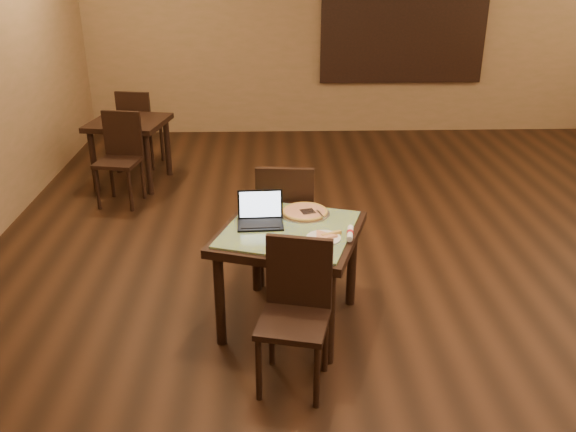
{
  "coord_description": "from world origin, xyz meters",
  "views": [
    {
      "loc": [
        -1.41,
        -3.89,
        2.53
      ],
      "look_at": [
        -1.29,
        -0.09,
        0.85
      ],
      "focal_mm": 38.0,
      "sensor_mm": 36.0,
      "label": 1
    }
  ],
  "objects_px": {
    "chair_main_far": "(286,217)",
    "other_table_b_chair_near": "(121,153)",
    "tiled_table": "(289,242)",
    "other_table_b": "(129,131)",
    "laptop": "(260,215)",
    "other_table_b_chair_far": "(138,124)",
    "chair_main_near": "(296,305)",
    "pizza_pan": "(305,213)"
  },
  "relations": [
    {
      "from": "chair_main_far",
      "to": "other_table_b_chair_near",
      "type": "height_order",
      "value": "chair_main_far"
    },
    {
      "from": "tiled_table",
      "to": "other_table_b",
      "type": "distance_m",
      "value": 3.44
    },
    {
      "from": "laptop",
      "to": "other_table_b",
      "type": "bearing_deg",
      "value": 115.22
    },
    {
      "from": "chair_main_far",
      "to": "other_table_b",
      "type": "height_order",
      "value": "chair_main_far"
    },
    {
      "from": "other_table_b",
      "to": "other_table_b_chair_far",
      "type": "relative_size",
      "value": 0.96
    },
    {
      "from": "chair_main_near",
      "to": "other_table_b_chair_near",
      "type": "relative_size",
      "value": 0.98
    },
    {
      "from": "other_table_b",
      "to": "other_table_b_chair_far",
      "type": "bearing_deg",
      "value": 102.08
    },
    {
      "from": "chair_main_far",
      "to": "pizza_pan",
      "type": "bearing_deg",
      "value": 114.55
    },
    {
      "from": "pizza_pan",
      "to": "laptop",
      "type": "bearing_deg",
      "value": -156.43
    },
    {
      "from": "tiled_table",
      "to": "other_table_b_chair_far",
      "type": "height_order",
      "value": "other_table_b_chair_far"
    },
    {
      "from": "chair_main_far",
      "to": "other_table_b_chair_near",
      "type": "distance_m",
      "value": 2.48
    },
    {
      "from": "chair_main_far",
      "to": "pizza_pan",
      "type": "height_order",
      "value": "chair_main_far"
    },
    {
      "from": "laptop",
      "to": "pizza_pan",
      "type": "relative_size",
      "value": 0.9
    },
    {
      "from": "tiled_table",
      "to": "other_table_b",
      "type": "relative_size",
      "value": 1.25
    },
    {
      "from": "laptop",
      "to": "other_table_b",
      "type": "relative_size",
      "value": 0.35
    },
    {
      "from": "other_table_b",
      "to": "tiled_table",
      "type": "bearing_deg",
      "value": -49.46
    },
    {
      "from": "laptop",
      "to": "other_table_b_chair_near",
      "type": "xyz_separation_m",
      "value": [
        -1.51,
        2.31,
        -0.27
      ]
    },
    {
      "from": "tiled_table",
      "to": "other_table_b_chair_far",
      "type": "xyz_separation_m",
      "value": [
        -1.74,
        3.54,
        -0.11
      ]
    },
    {
      "from": "tiled_table",
      "to": "pizza_pan",
      "type": "xyz_separation_m",
      "value": [
        0.12,
        0.24,
        0.11
      ]
    },
    {
      "from": "laptop",
      "to": "other_table_b_chair_far",
      "type": "xyz_separation_m",
      "value": [
        -1.54,
        3.44,
        -0.27
      ]
    },
    {
      "from": "other_table_b_chair_near",
      "to": "other_table_b_chair_far",
      "type": "relative_size",
      "value": 1.0
    },
    {
      "from": "chair_main_near",
      "to": "tiled_table",
      "type": "bearing_deg",
      "value": 104.97
    },
    {
      "from": "other_table_b_chair_near",
      "to": "laptop",
      "type": "bearing_deg",
      "value": -46.43
    },
    {
      "from": "pizza_pan",
      "to": "other_table_b_chair_near",
      "type": "bearing_deg",
      "value": 130.04
    },
    {
      "from": "laptop",
      "to": "other_table_b_chair_near",
      "type": "distance_m",
      "value": 2.77
    },
    {
      "from": "laptop",
      "to": "chair_main_near",
      "type": "bearing_deg",
      "value": -75.73
    },
    {
      "from": "chair_main_far",
      "to": "laptop",
      "type": "relative_size",
      "value": 3.14
    },
    {
      "from": "other_table_b_chair_near",
      "to": "tiled_table",
      "type": "bearing_deg",
      "value": -44.24
    },
    {
      "from": "chair_main_far",
      "to": "pizza_pan",
      "type": "distance_m",
      "value": 0.44
    },
    {
      "from": "chair_main_far",
      "to": "other_table_b",
      "type": "xyz_separation_m",
      "value": [
        -1.71,
        2.37,
        0.04
      ]
    },
    {
      "from": "pizza_pan",
      "to": "other_table_b_chair_far",
      "type": "xyz_separation_m",
      "value": [
        -1.86,
        3.3,
        -0.22
      ]
    },
    {
      "from": "tiled_table",
      "to": "other_table_b_chair_far",
      "type": "bearing_deg",
      "value": 134.16
    },
    {
      "from": "tiled_table",
      "to": "pizza_pan",
      "type": "height_order",
      "value": "pizza_pan"
    },
    {
      "from": "other_table_b",
      "to": "other_table_b_chair_near",
      "type": "xyz_separation_m",
      "value": [
        0.02,
        -0.56,
        -0.08
      ]
    },
    {
      "from": "chair_main_near",
      "to": "pizza_pan",
      "type": "relative_size",
      "value": 2.6
    },
    {
      "from": "other_table_b",
      "to": "other_table_b_chair_near",
      "type": "height_order",
      "value": "other_table_b_chair_near"
    },
    {
      "from": "pizza_pan",
      "to": "other_table_b",
      "type": "distance_m",
      "value": 3.3
    },
    {
      "from": "other_table_b",
      "to": "pizza_pan",
      "type": "bearing_deg",
      "value": -45.57
    },
    {
      "from": "laptop",
      "to": "other_table_b_chair_near",
      "type": "height_order",
      "value": "laptop"
    },
    {
      "from": "other_table_b",
      "to": "other_table_b_chair_far",
      "type": "distance_m",
      "value": 0.57
    },
    {
      "from": "chair_main_near",
      "to": "other_table_b_chair_far",
      "type": "xyz_separation_m",
      "value": [
        -1.76,
        4.16,
        0.01
      ]
    },
    {
      "from": "pizza_pan",
      "to": "other_table_b",
      "type": "xyz_separation_m",
      "value": [
        -1.84,
        2.74,
        -0.15
      ]
    }
  ]
}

